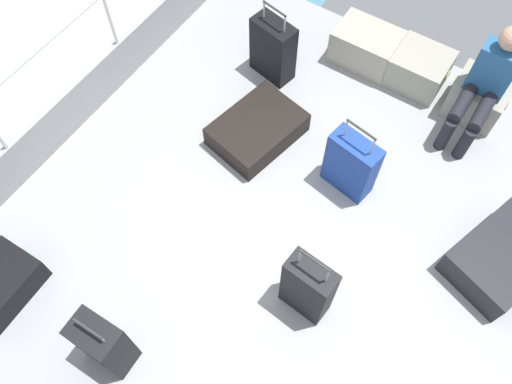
# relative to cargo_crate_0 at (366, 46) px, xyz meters

# --- Properties ---
(ground_plane) EXTENTS (4.40, 5.20, 0.06)m
(ground_plane) POSITION_rel_cargo_crate_0_xyz_m (0.30, -2.17, -0.21)
(ground_plane) COLOR #939699
(gunwale_port) EXTENTS (0.06, 5.20, 0.45)m
(gunwale_port) POSITION_rel_cargo_crate_0_xyz_m (-1.87, -2.17, 0.04)
(gunwale_port) COLOR #939699
(gunwale_port) RESTS_ON ground_plane
(railing_port) EXTENTS (0.04, 4.20, 1.02)m
(railing_port) POSITION_rel_cargo_crate_0_xyz_m (-1.87, -2.17, 0.60)
(railing_port) COLOR silver
(railing_port) RESTS_ON ground_plane
(cargo_crate_0) EXTENTS (0.65, 0.44, 0.36)m
(cargo_crate_0) POSITION_rel_cargo_crate_0_xyz_m (0.00, 0.00, 0.00)
(cargo_crate_0) COLOR #9E9989
(cargo_crate_0) RESTS_ON ground_plane
(cargo_crate_1) EXTENTS (0.55, 0.48, 0.35)m
(cargo_crate_1) POSITION_rel_cargo_crate_0_xyz_m (0.57, 0.02, -0.01)
(cargo_crate_1) COLOR gray
(cargo_crate_1) RESTS_ON ground_plane
(cargo_crate_2) EXTENTS (0.52, 0.46, 0.36)m
(cargo_crate_2) POSITION_rel_cargo_crate_0_xyz_m (1.17, -0.02, 0.00)
(cargo_crate_2) COLOR gray
(cargo_crate_2) RESTS_ON ground_plane
(passenger_seated) EXTENTS (0.34, 0.66, 1.06)m
(passenger_seated) POSITION_rel_cargo_crate_0_xyz_m (1.17, -0.20, 0.37)
(passenger_seated) COLOR #26598C
(passenger_seated) RESTS_ON ground_plane
(suitcase_0) EXTENTS (0.46, 0.30, 0.81)m
(suitcase_0) POSITION_rel_cargo_crate_0_xyz_m (-0.68, -0.65, 0.13)
(suitcase_0) COLOR black
(suitcase_0) RESTS_ON ground_plane
(suitcase_1) EXTENTS (0.36, 0.24, 0.73)m
(suitcase_1) POSITION_rel_cargo_crate_0_xyz_m (-0.20, -3.63, 0.13)
(suitcase_1) COLOR black
(suitcase_1) RESTS_ON ground_plane
(suitcase_2) EXTENTS (0.73, 0.90, 0.23)m
(suitcase_2) POSITION_rel_cargo_crate_0_xyz_m (-0.38, -1.39, -0.07)
(suitcase_2) COLOR black
(suitcase_2) RESTS_ON ground_plane
(suitcase_4) EXTENTS (0.81, 0.95, 0.28)m
(suitcase_4) POSITION_rel_cargo_crate_0_xyz_m (1.93, -1.40, -0.04)
(suitcase_4) COLOR black
(suitcase_4) RESTS_ON ground_plane
(suitcase_5) EXTENTS (0.46, 0.27, 0.81)m
(suitcase_5) POSITION_rel_cargo_crate_0_xyz_m (0.55, -1.39, 0.13)
(suitcase_5) COLOR navy
(suitcase_5) RESTS_ON ground_plane
(suitcase_7) EXTENTS (0.38, 0.22, 0.89)m
(suitcase_7) POSITION_rel_cargo_crate_0_xyz_m (0.79, -2.52, 0.17)
(suitcase_7) COLOR black
(suitcase_7) RESTS_ON ground_plane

